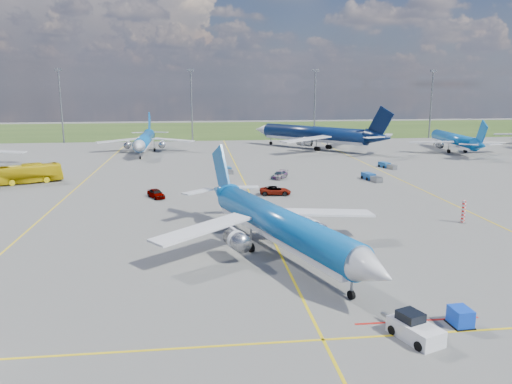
{
  "coord_description": "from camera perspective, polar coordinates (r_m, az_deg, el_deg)",
  "views": [
    {
      "loc": [
        -8.65,
        -51.9,
        17.95
      ],
      "look_at": [
        -1.04,
        12.02,
        4.0
      ],
      "focal_mm": 35.0,
      "sensor_mm": 36.0,
      "label": 1
    }
  ],
  "objects": [
    {
      "name": "baggage_tug_e",
      "position": [
        112.84,
        14.74,
        2.94
      ],
      "size": [
        2.72,
        5.2,
        1.13
      ],
      "rotation": [
        0.0,
        0.0,
        0.29
      ],
      "color": "#195498",
      "rests_on": "ground"
    },
    {
      "name": "apron_bus",
      "position": [
        101.24,
        -24.85,
        1.9
      ],
      "size": [
        12.93,
        7.77,
        3.56
      ],
      "primitive_type": "imported",
      "rotation": [
        0.0,
        0.0,
        1.97
      ],
      "color": "gold",
      "rests_on": "ground"
    },
    {
      "name": "bg_jet_nnw",
      "position": [
        137.12,
        -12.54,
        4.41
      ],
      "size": [
        27.99,
        36.7,
        9.6
      ],
      "primitive_type": null,
      "rotation": [
        0.0,
        0.0,
        -0.0
      ],
      "color": "#0B55A0",
      "rests_on": "ground"
    },
    {
      "name": "bg_jet_n",
      "position": [
        142.43,
        6.61,
        4.9
      ],
      "size": [
        57.77,
        58.38,
        12.22
      ],
      "primitive_type": null,
      "rotation": [
        0.0,
        0.0,
        3.89
      ],
      "color": "#07183D",
      "rests_on": "ground"
    },
    {
      "name": "pushback_tug",
      "position": [
        38.85,
        17.64,
        -14.66
      ],
      "size": [
        3.31,
        5.54,
        1.86
      ],
      "rotation": [
        0.0,
        0.0,
        0.36
      ],
      "color": "silver",
      "rests_on": "ground"
    },
    {
      "name": "baggage_tug_c",
      "position": [
        103.76,
        -3.18,
        2.51
      ],
      "size": [
        1.77,
        4.64,
        1.02
      ],
      "rotation": [
        0.0,
        0.0,
        0.13
      ],
      "color": "#17558A",
      "rests_on": "ground"
    },
    {
      "name": "uld_container",
      "position": [
        41.93,
        22.33,
        -13.05
      ],
      "size": [
        1.49,
        1.82,
        1.39
      ],
      "primitive_type": "cube",
      "rotation": [
        0.0,
        0.0,
        0.06
      ],
      "color": "#0E3BC5",
      "rests_on": "ground"
    },
    {
      "name": "service_car_b",
      "position": [
        82.48,
        2.22,
        0.16
      ],
      "size": [
        5.38,
        2.82,
        1.45
      ],
      "primitive_type": "imported",
      "rotation": [
        0.0,
        0.0,
        1.49
      ],
      "color": "#999999",
      "rests_on": "ground"
    },
    {
      "name": "floodlight_masts",
      "position": [
        163.06,
        -0.22,
        10.33
      ],
      "size": [
        202.2,
        0.5,
        22.7
      ],
      "color": "slate",
      "rests_on": "ground"
    },
    {
      "name": "ground",
      "position": [
        55.59,
        2.54,
        -6.62
      ],
      "size": [
        400.0,
        400.0,
        0.0
      ],
      "primitive_type": "plane",
      "color": "#545451",
      "rests_on": "ground"
    },
    {
      "name": "taxiway_lines",
      "position": [
        82.08,
        -0.46,
        -0.4
      ],
      "size": [
        60.25,
        160.0,
        0.02
      ],
      "color": "yellow",
      "rests_on": "ground"
    },
    {
      "name": "service_car_c",
      "position": [
        96.96,
        2.69,
        1.97
      ],
      "size": [
        4.35,
        5.21,
        1.43
      ],
      "primitive_type": "imported",
      "rotation": [
        0.0,
        0.0,
        -0.57
      ],
      "color": "#999999",
      "rests_on": "ground"
    },
    {
      "name": "main_airliner",
      "position": [
        54.01,
        2.73,
        -7.2
      ],
      "size": [
        39.7,
        45.19,
        9.89
      ],
      "primitive_type": null,
      "rotation": [
        0.0,
        0.0,
        0.34
      ],
      "color": "#0B55A0",
      "rests_on": "ground"
    },
    {
      "name": "warning_post",
      "position": [
        71.13,
        22.61,
        -2.1
      ],
      "size": [
        0.5,
        0.5,
        3.0
      ],
      "primitive_type": "cylinder",
      "color": "red",
      "rests_on": "ground"
    },
    {
      "name": "baggage_tug_w",
      "position": [
        97.58,
        13.02,
        1.66
      ],
      "size": [
        2.55,
        5.75,
        1.25
      ],
      "rotation": [
        0.0,
        0.0,
        0.2
      ],
      "color": "#17478C",
      "rests_on": "ground"
    },
    {
      "name": "grass_strip",
      "position": [
        202.88,
        -4.36,
        7.12
      ],
      "size": [
        400.0,
        80.0,
        0.01
      ],
      "primitive_type": "cube",
      "color": "#2D4719",
      "rests_on": "ground"
    },
    {
      "name": "bg_jet_ne",
      "position": [
        146.13,
        21.61,
        4.31
      ],
      "size": [
        30.77,
        38.41,
        9.39
      ],
      "primitive_type": null,
      "rotation": [
        0.0,
        0.0,
        3.04
      ],
      "color": "#0B55A0",
      "rests_on": "ground"
    },
    {
      "name": "service_car_a",
      "position": [
        81.82,
        -11.35,
        -0.16
      ],
      "size": [
        3.47,
        4.67,
        1.48
      ],
      "primitive_type": "imported",
      "rotation": [
        0.0,
        0.0,
        0.45
      ],
      "color": "#999999",
      "rests_on": "ground"
    }
  ]
}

